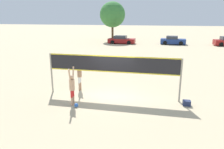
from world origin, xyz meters
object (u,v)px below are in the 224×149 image
(parked_car_near, at_px, (121,40))
(tree_left_cluster, at_px, (113,15))
(volleyball, at_px, (76,105))
(player_blocker, at_px, (79,73))
(player_spiker, at_px, (72,86))
(parked_car_far, at_px, (173,41))
(gear_bag, at_px, (187,103))
(volleyball_net, at_px, (112,67))

(parked_car_near, xyz_separation_m, tree_left_cluster, (-2.30, 3.43, 4.21))
(volleyball, xyz_separation_m, parked_car_near, (-2.45, 27.07, 0.50))
(volleyball, bearing_deg, player_blocker, 106.46)
(player_spiker, relative_size, tree_left_cluster, 0.28)
(parked_car_far, xyz_separation_m, tree_left_cluster, (-10.83, 2.65, 4.19))
(player_spiker, xyz_separation_m, volleyball, (0.29, -0.24, -0.96))
(gear_bag, distance_m, parked_car_near, 26.85)
(player_blocker, bearing_deg, tree_left_cluster, -171.90)
(tree_left_cluster, bearing_deg, parked_car_near, -56.14)
(volleyball, relative_size, parked_car_near, 0.05)
(parked_car_far, bearing_deg, gear_bag, -88.01)
(tree_left_cluster, bearing_deg, parked_car_far, -13.77)
(parked_car_near, bearing_deg, player_spiker, -84.25)
(player_blocker, distance_m, volleyball, 2.93)
(volleyball, bearing_deg, tree_left_cluster, 98.84)
(player_spiker, distance_m, tree_left_cluster, 30.81)
(player_spiker, distance_m, player_blocker, 2.45)
(gear_bag, bearing_deg, tree_left_cluster, 109.63)
(parked_car_far, bearing_deg, volleyball, -99.31)
(volleyball_net, distance_m, tree_left_cluster, 29.39)
(volleyball_net, distance_m, player_blocker, 2.46)
(volleyball, xyz_separation_m, parked_car_far, (6.08, 27.85, 0.52))
(volleyball_net, relative_size, parked_car_near, 1.68)
(tree_left_cluster, bearing_deg, gear_bag, -70.37)
(player_spiker, relative_size, parked_car_near, 0.45)
(gear_bag, height_order, parked_car_far, parked_car_far)
(parked_car_far, bearing_deg, tree_left_cluster, 169.25)
(volleyball, bearing_deg, volleyball_net, 52.65)
(volleyball, bearing_deg, player_spiker, 139.82)
(gear_bag, relative_size, parked_car_near, 0.09)
(gear_bag, distance_m, tree_left_cluster, 31.18)
(player_spiker, height_order, volleyball, player_spiker)
(volleyball, relative_size, parked_car_far, 0.05)
(parked_car_near, distance_m, parked_car_far, 8.56)
(volleyball, xyz_separation_m, tree_left_cluster, (-4.75, 30.50, 4.70))
(player_spiker, bearing_deg, tree_left_cluster, 8.38)
(player_spiker, height_order, parked_car_far, player_spiker)
(player_blocker, height_order, parked_car_far, player_blocker)
(player_spiker, height_order, parked_car_near, player_spiker)
(player_blocker, xyz_separation_m, gear_bag, (6.39, -1.18, -0.97))
(parked_car_far, bearing_deg, player_spiker, -99.98)
(gear_bag, bearing_deg, player_spiker, -168.32)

